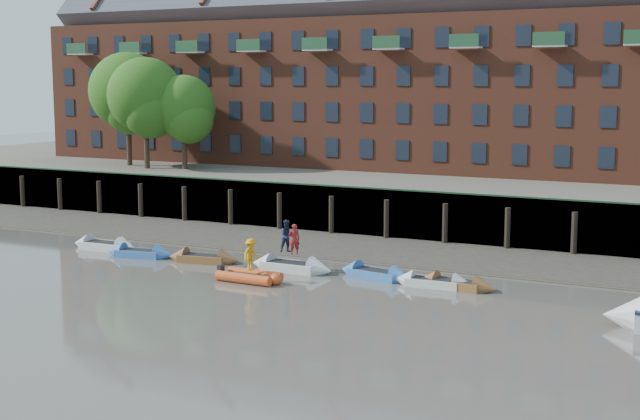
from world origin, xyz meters
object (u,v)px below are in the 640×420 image
Objects in this scene: person_rower_b at (287,236)px; rowboat_2 at (203,258)px; rowboat_6 at (456,284)px; rowboat_0 at (105,246)px; rowboat_5 at (434,283)px; rowboat_3 at (291,267)px; person_rower_a at (294,239)px; rowboat_4 at (375,274)px; rib_tender at (252,277)px; person_rib_crew at (251,255)px; rowboat_1 at (140,253)px.

rowboat_2 is at bearing 137.49° from person_rower_b.
rowboat_6 is 2.39× the size of person_rower_b.
rowboat_0 is 1.12× the size of rowboat_5.
person_rower_a is at bearing -4.63° from rowboat_3.
person_rower_b is at bearing -167.84° from rowboat_4.
rib_tender is at bearing -16.04° from rowboat_0.
rowboat_3 is at bearing -1.97° from rowboat_0.
rowboat_0 is 22.44m from rowboat_6.
rowboat_2 is 5.86m from person_rib_crew.
rowboat_6 reaches higher than rowboat_5.
rowboat_4 is at bearing -0.19° from rowboat_0.
rowboat_4 is 3.41m from rowboat_5.
rowboat_2 is at bearing -166.32° from rowboat_4.
person_rib_crew is at bearing -100.92° from rowboat_3.
rowboat_3 reaches higher than rowboat_1.
rowboat_5 is at bearing -8.28° from rowboat_1.
rib_tender is (5.02, -2.97, 0.04)m from rowboat_2.
rowboat_3 is at bearing -4.05° from person_rib_crew.
person_rower_b reaches higher than rowboat_5.
person_rib_crew is at bearing -25.47° from rowboat_1.
rowboat_3 reaches higher than rowboat_5.
rowboat_2 is 10.41m from rowboat_4.
rowboat_1 reaches higher than rib_tender.
rowboat_2 is at bearing -177.09° from rowboat_3.
person_rower_b is (-9.66, 0.13, 1.64)m from rowboat_6.
person_rower_a is at bearing -163.82° from rowboat_4.
rowboat_2 is at bearing 67.49° from person_rib_crew.
rowboat_5 is at bearing 2.35° from rowboat_4.
person_rower_b is at bearing 88.15° from rib_tender.
person_rower_a is 0.92× the size of person_rower_b.
rowboat_6 is at bearing -8.12° from rowboat_2.
rib_tender is at bearing 40.61° from person_rower_a.
rowboat_0 is at bearing 179.93° from rowboat_3.
rowboat_3 is 3.36m from person_rib_crew.
person_rower_b reaches higher than rowboat_4.
person_rower_b reaches higher than rowboat_3.
person_rib_crew is (-9.93, -3.24, 1.19)m from rowboat_6.
rowboat_2 is 1.04× the size of rowboat_6.
rowboat_4 is at bearing -48.96° from person_rib_crew.
person_rib_crew is at bearing -156.85° from rowboat_6.
rowboat_6 is at bearing -64.06° from person_rib_crew.
rowboat_0 is at bearing 132.55° from person_rower_b.
person_rower_b is at bearing 144.16° from rowboat_3.
rib_tender is at bearing -25.75° from rowboat_1.
rowboat_2 is 5.50m from person_rower_b.
person_rower_a is at bearing -2.04° from rowboat_0.
rowboat_0 is 12.88m from person_rower_b.
rowboat_1 is (3.34, -0.83, -0.02)m from rowboat_0.
person_rower_b is at bearing -4.33° from rowboat_2.
person_rower_a is at bearing -173.83° from rowboat_6.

